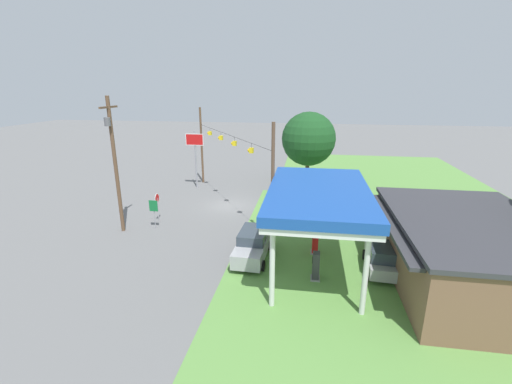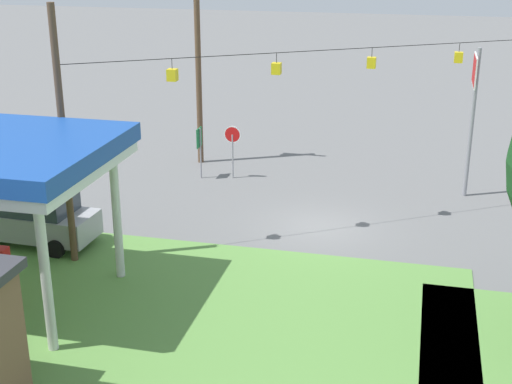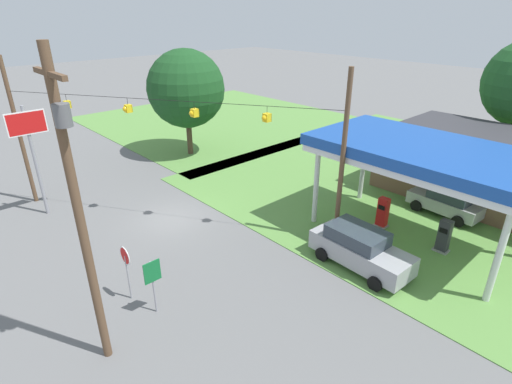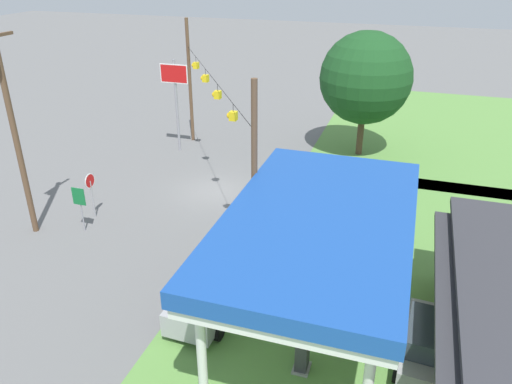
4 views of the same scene
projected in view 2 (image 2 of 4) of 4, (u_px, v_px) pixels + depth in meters
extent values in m
plane|color=slate|center=(320.00, 227.00, 27.73)|extent=(160.00, 160.00, 0.00)
cylinder|color=silver|center=(117.00, 217.00, 22.99)|extent=(0.28, 0.28, 4.26)
cylinder|color=silver|center=(46.00, 280.00, 18.83)|extent=(0.28, 0.28, 4.26)
cube|color=gray|center=(5.00, 297.00, 22.26)|extent=(0.71, 0.56, 0.12)
cube|color=red|center=(1.00, 272.00, 21.96)|extent=(0.55, 0.40, 1.63)
cube|color=black|center=(4.00, 259.00, 22.04)|extent=(0.39, 0.03, 0.24)
cube|color=#9E9EA3|center=(32.00, 223.00, 26.05)|extent=(4.84, 2.02, 0.92)
cube|color=#333D47|center=(36.00, 204.00, 25.71)|extent=(2.69, 1.79, 0.64)
cylinder|color=black|center=(13.00, 221.00, 27.43)|extent=(0.69, 0.24, 0.68)
cylinder|color=black|center=(56.00, 249.00, 24.97)|extent=(0.69, 0.24, 0.68)
cylinder|color=black|center=(82.00, 229.00, 26.69)|extent=(0.69, 0.24, 0.68)
cylinder|color=#99999E|center=(233.00, 156.00, 32.97)|extent=(0.08, 0.08, 2.10)
cylinder|color=white|center=(232.00, 134.00, 32.61)|extent=(0.80, 0.03, 0.80)
cylinder|color=red|center=(232.00, 134.00, 32.61)|extent=(0.70, 0.03, 0.70)
cylinder|color=gray|center=(472.00, 124.00, 29.99)|extent=(0.18, 0.18, 6.40)
cube|color=white|center=(475.00, 70.00, 29.23)|extent=(0.06, 1.99, 1.26)
cube|color=red|center=(475.00, 70.00, 29.23)|extent=(0.07, 1.87, 1.14)
cylinder|color=gray|center=(201.00, 153.00, 32.91)|extent=(0.07, 0.07, 2.40)
cube|color=#146B33|center=(199.00, 138.00, 32.67)|extent=(0.04, 0.70, 0.90)
cylinder|color=brown|center=(198.00, 58.00, 33.89)|extent=(0.28, 0.28, 10.36)
cylinder|color=brown|center=(63.00, 140.00, 23.39)|extent=(0.24, 0.24, 8.78)
cylinder|color=black|center=(326.00, 50.00, 25.39)|extent=(15.74, 10.02, 0.02)
cylinder|color=black|center=(459.00, 47.00, 27.15)|extent=(0.02, 0.02, 0.35)
cube|color=yellow|center=(459.00, 57.00, 27.28)|extent=(0.32, 0.32, 0.40)
sphere|color=yellow|center=(458.00, 57.00, 27.44)|extent=(0.28, 0.28, 0.28)
cylinder|color=black|center=(372.00, 52.00, 26.02)|extent=(0.02, 0.02, 0.35)
cube|color=yellow|center=(371.00, 63.00, 26.15)|extent=(0.32, 0.32, 0.40)
sphere|color=yellow|center=(372.00, 62.00, 26.30)|extent=(0.28, 0.28, 0.28)
cylinder|color=black|center=(277.00, 58.00, 24.88)|extent=(0.02, 0.02, 0.35)
cube|color=yellow|center=(276.00, 69.00, 25.01)|extent=(0.32, 0.32, 0.40)
sphere|color=yellow|center=(277.00, 68.00, 25.16)|extent=(0.28, 0.28, 0.28)
cylinder|color=black|center=(172.00, 64.00, 23.74)|extent=(0.02, 0.02, 0.35)
cube|color=yellow|center=(172.00, 75.00, 23.87)|extent=(0.32, 0.32, 0.40)
sphere|color=yellow|center=(174.00, 74.00, 24.03)|extent=(0.28, 0.28, 0.28)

